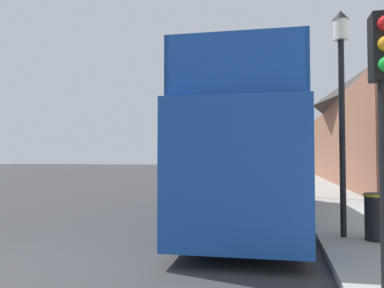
# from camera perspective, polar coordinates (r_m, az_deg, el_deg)

# --- Properties ---
(ground_plane) EXTENTS (144.00, 144.00, 0.00)m
(ground_plane) POSITION_cam_1_polar(r_m,az_deg,el_deg) (26.43, 2.52, -6.15)
(ground_plane) COLOR #333335
(sidewalk) EXTENTS (2.86, 108.00, 0.14)m
(sidewalk) POSITION_cam_1_polar(r_m,az_deg,el_deg) (23.12, 18.58, -6.45)
(sidewalk) COLOR #999993
(sidewalk) RESTS_ON ground_plane
(brick_terrace_rear) EXTENTS (6.00, 24.58, 8.51)m
(brick_terrace_rear) POSITION_cam_1_polar(r_m,az_deg,el_deg) (28.75, 26.32, 2.88)
(brick_terrace_rear) COLOR #9E664C
(brick_terrace_rear) RESTS_ON ground_plane
(tour_bus) EXTENTS (2.88, 10.31, 4.08)m
(tour_bus) POSITION_cam_1_polar(r_m,az_deg,el_deg) (11.27, 8.38, -2.11)
(tour_bus) COLOR #19479E
(tour_bus) RESTS_ON ground_plane
(parked_car_ahead_of_bus) EXTENTS (1.97, 4.22, 1.32)m
(parked_car_ahead_of_bus) POSITION_cam_1_polar(r_m,az_deg,el_deg) (18.40, 11.88, -5.93)
(parked_car_ahead_of_bus) COLOR maroon
(parked_car_ahead_of_bus) RESTS_ON ground_plane
(traffic_signal) EXTENTS (0.28, 0.42, 3.55)m
(traffic_signal) POSITION_cam_1_polar(r_m,az_deg,el_deg) (5.31, 27.15, 7.62)
(traffic_signal) COLOR black
(traffic_signal) RESTS_ON sidewalk
(lamp_post_nearest) EXTENTS (0.35, 0.35, 5.02)m
(lamp_post_nearest) POSITION_cam_1_polar(r_m,az_deg,el_deg) (9.04, 21.81, 8.94)
(lamp_post_nearest) COLOR black
(lamp_post_nearest) RESTS_ON sidewalk
(lamp_post_second) EXTENTS (0.35, 0.35, 4.57)m
(lamp_post_second) POSITION_cam_1_polar(r_m,az_deg,el_deg) (17.15, 17.09, 2.79)
(lamp_post_second) COLOR black
(lamp_post_second) RESTS_ON sidewalk
(litter_bin) EXTENTS (0.48, 0.48, 0.98)m
(litter_bin) POSITION_cam_1_polar(r_m,az_deg,el_deg) (8.84, 26.21, -9.73)
(litter_bin) COLOR black
(litter_bin) RESTS_ON sidewalk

